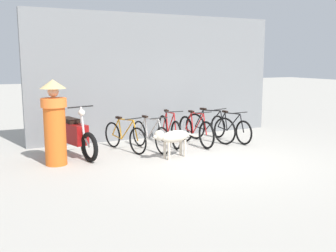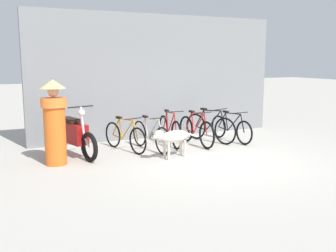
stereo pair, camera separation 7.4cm
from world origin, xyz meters
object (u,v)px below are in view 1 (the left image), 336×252
(bicycle_2, at_px, (169,131))
(bicycle_0, at_px, (125,137))
(bicycle_1, at_px, (150,136))
(motorcycle, at_px, (73,135))
(bicycle_4, at_px, (209,128))
(bicycle_5, at_px, (230,128))
(person_in_robes, at_px, (55,121))
(bicycle_3, at_px, (196,131))
(stray_dog, at_px, (172,137))

(bicycle_2, bearing_deg, bicycle_0, -79.21)
(bicycle_0, distance_m, bicycle_1, 0.60)
(bicycle_1, relative_size, motorcycle, 0.84)
(bicycle_2, distance_m, bicycle_4, 1.13)
(bicycle_0, xyz_separation_m, bicycle_5, (2.86, -0.13, -0.01))
(bicycle_1, height_order, person_in_robes, person_in_robes)
(bicycle_0, distance_m, motorcycle, 1.18)
(bicycle_0, relative_size, person_in_robes, 0.91)
(bicycle_5, distance_m, person_in_robes, 4.58)
(motorcycle, bearing_deg, bicycle_0, 73.90)
(bicycle_5, bearing_deg, motorcycle, -96.86)
(bicycle_2, relative_size, bicycle_3, 1.00)
(bicycle_5, xyz_separation_m, stray_dog, (-2.17, -0.97, 0.13))
(bicycle_1, relative_size, bicycle_2, 1.02)
(bicycle_5, relative_size, person_in_robes, 0.96)
(bicycle_3, relative_size, stray_dog, 1.36)
(bicycle_1, bearing_deg, stray_dog, -0.16)
(bicycle_4, xyz_separation_m, motorcycle, (-3.50, -0.01, 0.10))
(bicycle_0, xyz_separation_m, bicycle_4, (2.33, 0.04, 0.03))
(bicycle_3, bearing_deg, bicycle_4, 109.08)
(bicycle_5, bearing_deg, bicycle_2, -102.15)
(bicycle_4, xyz_separation_m, person_in_robes, (-3.99, -0.60, 0.54))
(bicycle_0, height_order, bicycle_2, bicycle_2)
(bicycle_4, relative_size, bicycle_5, 0.97)
(bicycle_5, bearing_deg, person_in_robes, -89.12)
(stray_dog, bearing_deg, bicycle_3, -153.02)
(bicycle_5, bearing_deg, bicycle_1, -93.07)
(bicycle_1, bearing_deg, bicycle_0, -116.30)
(bicycle_4, bearing_deg, motorcycle, -108.19)
(person_in_robes, bearing_deg, bicycle_1, 167.65)
(stray_dog, bearing_deg, bicycle_5, -169.09)
(bicycle_3, relative_size, person_in_robes, 0.96)
(bicycle_3, distance_m, bicycle_4, 0.56)
(bicycle_2, bearing_deg, bicycle_3, 73.83)
(bicycle_4, height_order, motorcycle, motorcycle)
(bicycle_1, height_order, bicycle_2, bicycle_2)
(bicycle_5, xyz_separation_m, person_in_robes, (-4.52, -0.43, 0.57))
(bicycle_3, relative_size, bicycle_4, 1.03)
(bicycle_2, height_order, bicycle_3, bicycle_2)
(bicycle_0, bearing_deg, bicycle_4, 74.98)
(bicycle_5, height_order, stray_dog, bicycle_5)
(motorcycle, height_order, person_in_robes, person_in_robes)
(bicycle_1, height_order, motorcycle, motorcycle)
(bicycle_2, relative_size, bicycle_4, 1.03)
(bicycle_4, bearing_deg, bicycle_3, -87.53)
(bicycle_1, bearing_deg, bicycle_3, 83.55)
(bicycle_2, xyz_separation_m, person_in_robes, (-2.86, -0.65, 0.54))
(bicycle_3, xyz_separation_m, stray_dog, (-1.11, -0.94, 0.11))
(bicycle_4, relative_size, person_in_robes, 0.93)
(bicycle_4, xyz_separation_m, stray_dog, (-1.64, -1.14, 0.10))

